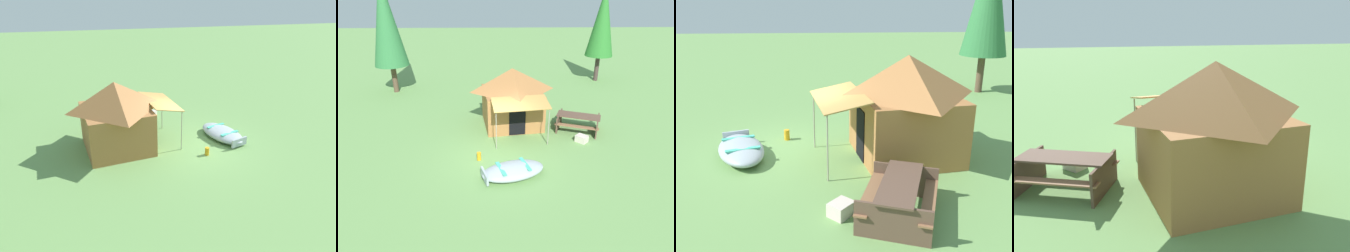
{
  "view_description": "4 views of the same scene",
  "coord_description": "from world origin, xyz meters",
  "views": [
    {
      "loc": [
        -11.25,
        3.69,
        6.23
      ],
      "look_at": [
        0.5,
        0.9,
        0.82
      ],
      "focal_mm": 33.58,
      "sensor_mm": 36.0,
      "label": 1
    },
    {
      "loc": [
        -0.06,
        -10.89,
        6.42
      ],
      "look_at": [
        0.27,
        1.23,
        0.73
      ],
      "focal_mm": 32.53,
      "sensor_mm": 36.0,
      "label": 2
    },
    {
      "loc": [
        10.36,
        0.62,
        4.24
      ],
      "look_at": [
        1.11,
        1.28,
        1.08
      ],
      "focal_mm": 40.12,
      "sensor_mm": 36.0,
      "label": 3
    },
    {
      "loc": [
        2.65,
        9.91,
        3.64
      ],
      "look_at": [
        0.78,
        0.47,
        0.79
      ],
      "focal_mm": 38.96,
      "sensor_mm": 36.0,
      "label": 4
    }
  ],
  "objects": [
    {
      "name": "ground_plane",
      "position": [
        0.0,
        0.0,
        0.0
      ],
      "size": [
        80.0,
        80.0,
        0.0
      ],
      "primitive_type": "plane",
      "color": "#6B9852"
    },
    {
      "name": "beached_rowboat",
      "position": [
        0.44,
        -1.56,
        0.24
      ],
      "size": [
        2.61,
        1.89,
        0.46
      ],
      "color": "#9EA9B2",
      "rests_on": "ground_plane"
    },
    {
      "name": "canvas_cabin_tent",
      "position": [
        0.62,
        3.02,
        1.48
      ],
      "size": [
        3.28,
        4.22,
        2.85
      ],
      "color": "#A76B3B",
      "rests_on": "ground_plane"
    },
    {
      "name": "picnic_table",
      "position": [
        3.73,
        2.22,
        0.49
      ],
      "size": [
        2.37,
        2.04,
        0.78
      ],
      "color": "brown",
      "rests_on": "ground_plane"
    },
    {
      "name": "cooler_box",
      "position": [
        3.64,
        1.04,
        0.15
      ],
      "size": [
        0.62,
        0.62,
        0.3
      ],
      "primitive_type": "cube",
      "rotation": [
        0.0,
        0.0,
        2.38
      ],
      "color": "beige",
      "rests_on": "ground_plane"
    },
    {
      "name": "fuel_can",
      "position": [
        -0.85,
        -0.38,
        0.16
      ],
      "size": [
        0.21,
        0.21,
        0.33
      ],
      "primitive_type": "cylinder",
      "rotation": [
        0.0,
        0.0,
        6.01
      ],
      "color": "orange",
      "rests_on": "ground_plane"
    }
  ]
}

